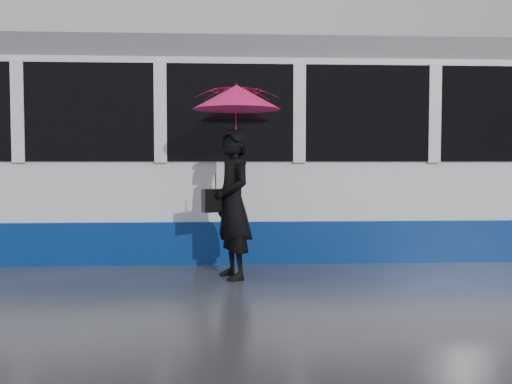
{
  "coord_description": "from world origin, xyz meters",
  "views": [
    {
      "loc": [
        -0.36,
        -6.99,
        1.49
      ],
      "look_at": [
        0.04,
        0.38,
        1.1
      ],
      "focal_mm": 40.0,
      "sensor_mm": 36.0,
      "label": 1
    }
  ],
  "objects": [
    {
      "name": "handbag",
      "position": [
        -0.48,
        0.27,
        1.0
      ],
      "size": [
        0.37,
        0.26,
        0.48
      ],
      "rotation": [
        0.0,
        0.0,
        0.38
      ],
      "color": "black",
      "rests_on": "ground"
    },
    {
      "name": "tram",
      "position": [
        1.22,
        2.5,
        1.64
      ],
      "size": [
        26.0,
        2.56,
        3.35
      ],
      "color": "white",
      "rests_on": "ground"
    },
    {
      "name": "ground",
      "position": [
        0.0,
        0.0,
        0.0
      ],
      "size": [
        90.0,
        90.0,
        0.0
      ],
      "primitive_type": "plane",
      "color": "#28282C",
      "rests_on": "ground"
    },
    {
      "name": "rails",
      "position": [
        0.0,
        2.5,
        0.01
      ],
      "size": [
        34.0,
        1.51,
        0.02
      ],
      "color": "#3F3D38",
      "rests_on": "ground"
    },
    {
      "name": "umbrella",
      "position": [
        -0.21,
        0.25,
        2.09
      ],
      "size": [
        1.46,
        1.46,
        1.29
      ],
      "rotation": [
        0.0,
        0.0,
        0.38
      ],
      "color": "#FF1584",
      "rests_on": "ground"
    },
    {
      "name": "woman",
      "position": [
        -0.26,
        0.25,
        0.95
      ],
      "size": [
        0.68,
        0.81,
        1.91
      ],
      "primitive_type": "imported",
      "rotation": [
        0.0,
        0.0,
        -1.19
      ],
      "color": "black",
      "rests_on": "ground"
    }
  ]
}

